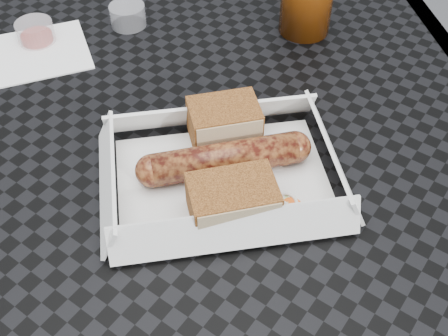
% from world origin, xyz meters
% --- Properties ---
extents(patio_table, '(0.80, 0.80, 0.74)m').
position_xyz_m(patio_table, '(0.00, 0.00, 0.67)').
color(patio_table, black).
rests_on(patio_table, ground).
extents(food_tray, '(0.22, 0.15, 0.00)m').
position_xyz_m(food_tray, '(0.04, -0.09, 0.75)').
color(food_tray, white).
rests_on(food_tray, patio_table).
extents(bratwurst, '(0.19, 0.05, 0.04)m').
position_xyz_m(bratwurst, '(0.05, -0.08, 0.77)').
color(bratwurst, brown).
rests_on(bratwurst, food_tray).
extents(bread_near, '(0.08, 0.06, 0.05)m').
position_xyz_m(bread_near, '(0.05, -0.03, 0.77)').
color(bread_near, brown).
rests_on(bread_near, food_tray).
extents(bread_far, '(0.09, 0.06, 0.04)m').
position_xyz_m(bread_far, '(0.05, -0.14, 0.77)').
color(bread_far, brown).
rests_on(bread_far, food_tray).
extents(veg_garnish, '(0.03, 0.03, 0.00)m').
position_xyz_m(veg_garnish, '(0.09, -0.14, 0.75)').
color(veg_garnish, '#E8510A').
rests_on(veg_garnish, food_tray).
extents(napkin, '(0.14, 0.14, 0.00)m').
position_xyz_m(napkin, '(-0.16, 0.18, 0.75)').
color(napkin, white).
rests_on(napkin, patio_table).
extents(condiment_cup_sauce, '(0.05, 0.05, 0.03)m').
position_xyz_m(condiment_cup_sauce, '(-0.17, 0.20, 0.76)').
color(condiment_cup_sauce, '#97170B').
rests_on(condiment_cup_sauce, patio_table).
extents(condiment_cup_empty, '(0.05, 0.05, 0.03)m').
position_xyz_m(condiment_cup_empty, '(-0.04, 0.23, 0.76)').
color(condiment_cup_empty, silver).
rests_on(condiment_cup_empty, patio_table).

